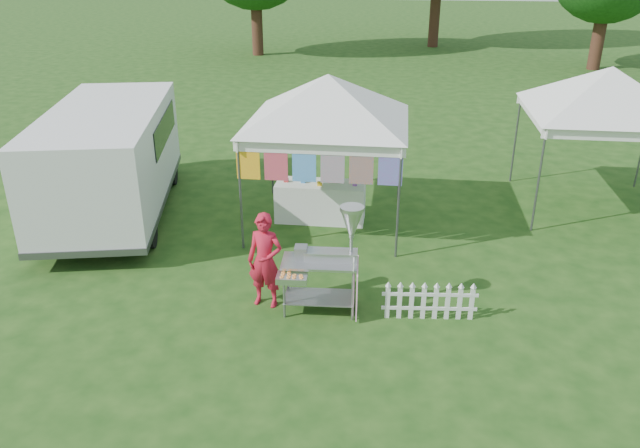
# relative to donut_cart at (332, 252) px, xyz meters

# --- Properties ---
(ground) EXTENTS (120.00, 120.00, 0.00)m
(ground) POSITION_rel_donut_cart_xyz_m (-0.46, -0.10, -1.02)
(ground) COLOR #193F12
(ground) RESTS_ON ground
(canopy_main) EXTENTS (4.24, 4.24, 3.45)m
(canopy_main) POSITION_rel_donut_cart_xyz_m (-0.46, 3.40, 1.96)
(canopy_main) COLOR #59595E
(canopy_main) RESTS_ON ground
(canopy_right) EXTENTS (4.24, 4.24, 3.45)m
(canopy_right) POSITION_rel_donut_cart_xyz_m (5.04, 4.90, 1.97)
(canopy_right) COLOR #59595E
(canopy_right) RESTS_ON ground
(donut_cart) EXTENTS (1.25, 0.92, 1.74)m
(donut_cart) POSITION_rel_donut_cart_xyz_m (0.00, 0.00, 0.00)
(donut_cart) COLOR gray
(donut_cart) RESTS_ON ground
(vendor) EXTENTS (0.61, 0.45, 1.54)m
(vendor) POSITION_rel_donut_cart_xyz_m (-1.04, 0.09, -0.26)
(vendor) COLOR red
(vendor) RESTS_ON ground
(cargo_van) EXTENTS (3.26, 5.68, 2.22)m
(cargo_van) POSITION_rel_donut_cart_xyz_m (-4.95, 3.39, 0.17)
(cargo_van) COLOR silver
(cargo_van) RESTS_ON ground
(picket_fence) EXTENTS (1.44, 0.16, 0.56)m
(picket_fence) POSITION_rel_donut_cart_xyz_m (1.49, -0.03, -0.74)
(picket_fence) COLOR silver
(picket_fence) RESTS_ON ground
(display_table) EXTENTS (1.80, 0.70, 0.80)m
(display_table) POSITION_rel_donut_cart_xyz_m (-0.62, 3.48, -0.63)
(display_table) COLOR white
(display_table) RESTS_ON ground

